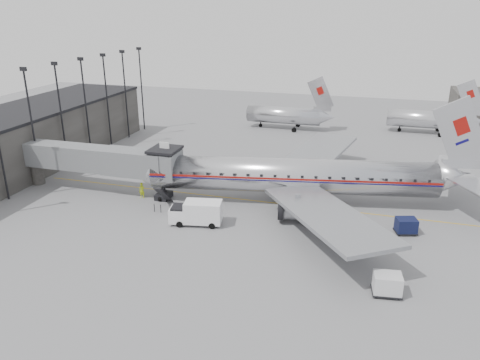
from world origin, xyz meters
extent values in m
plane|color=slate|center=(0.00, 0.00, 0.00)|extent=(160.00, 160.00, 0.00)
cube|color=#33302E|center=(-34.00, 10.00, 4.00)|extent=(12.00, 46.00, 8.00)
cube|color=gold|center=(3.00, 6.00, 0.01)|extent=(60.00, 0.15, 0.01)
cube|color=#5E6063|center=(-22.00, 3.60, 4.30)|extent=(12.00, 2.80, 3.00)
cube|color=#5E6063|center=(-13.00, 3.60, 4.30)|extent=(8.00, 3.00, 3.10)
cube|color=#5E6063|center=(-9.00, 4.00, 4.30)|extent=(3.20, 3.60, 3.20)
cube|color=black|center=(-9.00, 4.00, 6.20)|extent=(3.40, 3.80, 0.30)
cube|color=white|center=(-9.00, 4.00, 6.70)|extent=(1.20, 0.15, 0.80)
cylinder|color=black|center=(-9.30, 3.60, 1.40)|extent=(0.56, 0.56, 2.80)
cube|color=black|center=(-9.30, 3.60, 0.35)|extent=(1.60, 2.20, 0.70)
cylinder|color=black|center=(-9.30, 2.60, 0.30)|extent=(0.30, 0.60, 0.60)
cylinder|color=black|center=(-9.30, 4.60, 0.30)|extent=(0.30, 0.60, 0.60)
cylinder|color=#33302E|center=(-27.50, 3.60, 1.40)|extent=(1.60, 1.60, 2.80)
cube|color=black|center=(-8.20, 1.30, 1.50)|extent=(0.90, 3.20, 2.90)
cylinder|color=black|center=(-27.50, 4.00, 7.50)|extent=(0.24, 0.24, 15.00)
cube|color=black|center=(-27.50, 4.00, 15.00)|extent=(0.90, 0.25, 0.50)
cylinder|color=black|center=(-27.50, 10.00, 7.50)|extent=(0.24, 0.24, 15.00)
cube|color=black|center=(-27.50, 10.00, 15.00)|extent=(0.90, 0.25, 0.50)
cylinder|color=black|center=(-27.50, 16.00, 7.50)|extent=(0.24, 0.24, 15.00)
cube|color=black|center=(-27.50, 16.00, 15.00)|extent=(0.90, 0.25, 0.50)
cylinder|color=black|center=(-27.50, 22.00, 7.50)|extent=(0.24, 0.24, 15.00)
cube|color=black|center=(-27.50, 22.00, 15.00)|extent=(0.90, 0.25, 0.50)
cylinder|color=black|center=(-27.50, 28.00, 7.50)|extent=(0.24, 0.24, 15.00)
cube|color=black|center=(-27.50, 28.00, 15.00)|extent=(0.90, 0.25, 0.50)
cylinder|color=black|center=(-27.50, 34.00, 7.50)|extent=(0.24, 0.24, 15.00)
cube|color=black|center=(-27.50, 34.00, 15.00)|extent=(0.90, 0.25, 0.50)
cylinder|color=silver|center=(-2.00, 42.00, 2.60)|extent=(14.00, 3.20, 3.20)
cube|color=silver|center=(4.80, 42.00, 7.00)|extent=(5.17, 0.26, 6.52)
cylinder|color=black|center=(-6.50, 42.00, 0.50)|extent=(0.24, 0.24, 1.00)
cylinder|color=silver|center=(24.00, 46.00, 2.60)|extent=(14.00, 3.20, 3.20)
cube|color=silver|center=(30.80, 46.00, 7.00)|extent=(5.17, 0.26, 6.52)
cylinder|color=black|center=(19.50, 46.00, 0.50)|extent=(0.24, 0.24, 1.00)
cylinder|color=silver|center=(6.00, 7.02, 3.36)|extent=(33.77, 10.30, 4.14)
cone|color=silver|center=(-12.15, 3.59, 3.36)|extent=(4.07, 4.69, 4.14)
cone|color=silver|center=(24.48, 10.50, 3.81)|extent=(5.13, 4.70, 3.94)
cube|color=maroon|center=(6.00, 7.02, 3.64)|extent=(33.78, 10.35, 0.20)
cube|color=#0E0952|center=(6.00, 7.02, 3.38)|extent=(33.78, 10.35, 0.11)
cube|color=silver|center=(24.15, 10.44, 8.96)|extent=(6.81, 1.60, 8.60)
cube|color=gray|center=(7.43, 17.54, 3.02)|extent=(10.12, 18.85, 1.33)
cube|color=gray|center=(11.17, -2.26, 3.02)|extent=(15.26, 18.23, 1.33)
cylinder|color=gray|center=(5.47, 12.84, 1.62)|extent=(4.18, 3.02, 2.35)
cylinder|color=gray|center=(7.63, 1.40, 1.62)|extent=(4.18, 3.02, 2.35)
cylinder|color=black|center=(-9.40, 4.11, 0.73)|extent=(0.22, 0.22, 1.46)
cylinder|color=black|center=(7.66, 10.29, 0.78)|extent=(0.29, 0.29, 1.57)
cylinder|color=black|center=(7.66, 10.29, 0.50)|extent=(1.17, 0.59, 1.12)
cylinder|color=black|center=(8.74, 4.57, 0.78)|extent=(0.29, 0.29, 1.57)
cylinder|color=black|center=(8.74, 4.57, 0.50)|extent=(1.17, 0.59, 1.12)
cube|color=white|center=(-2.03, -1.88, 1.48)|extent=(4.29, 2.88, 2.31)
cube|color=white|center=(-4.73, -2.38, 1.04)|extent=(2.11, 2.37, 1.54)
cube|color=black|center=(-4.73, -2.38, 1.70)|extent=(1.63, 2.08, 0.66)
cylinder|color=black|center=(-4.23, -3.29, 0.35)|extent=(0.74, 0.40, 0.70)
cylinder|color=black|center=(-4.59, -1.34, 0.35)|extent=(0.74, 0.40, 0.70)
cylinder|color=black|center=(-0.77, -2.66, 0.35)|extent=(0.74, 0.40, 0.70)
cylinder|color=black|center=(-1.12, -0.71, 0.35)|extent=(0.74, 0.40, 0.70)
cube|color=#0C1233|center=(19.00, 2.00, 0.97)|extent=(2.40, 2.05, 1.43)
cube|color=black|center=(19.00, 2.00, 0.20)|extent=(2.52, 2.18, 0.12)
cylinder|color=black|center=(18.39, 1.18, 0.15)|extent=(0.33, 0.21, 0.31)
cylinder|color=black|center=(19.96, 1.65, 0.15)|extent=(0.33, 0.21, 0.31)
cylinder|color=black|center=(18.04, 2.35, 0.15)|extent=(0.33, 0.21, 0.31)
cylinder|color=black|center=(19.60, 2.82, 0.15)|extent=(0.33, 0.21, 0.31)
cube|color=silver|center=(17.07, -10.00, 1.06)|extent=(2.44, 1.96, 1.57)
cube|color=black|center=(17.07, -10.00, 0.22)|extent=(2.57, 2.09, 0.13)
cylinder|color=black|center=(16.27, -10.78, 0.17)|extent=(0.35, 0.18, 0.34)
cylinder|color=black|center=(18.05, -10.55, 0.17)|extent=(0.35, 0.18, 0.34)
cylinder|color=black|center=(16.10, -9.45, 0.17)|extent=(0.35, 0.18, 0.34)
cylinder|color=black|center=(17.87, -9.22, 0.17)|extent=(0.35, 0.18, 0.34)
imported|color=#B9D318|center=(-11.92, 3.00, 0.99)|extent=(0.76, 0.53, 1.98)
camera|label=1|loc=(14.69, -44.91, 22.41)|focal=35.00mm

